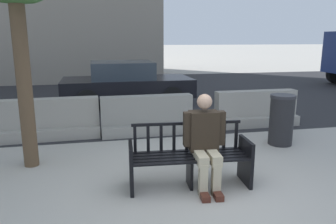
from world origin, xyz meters
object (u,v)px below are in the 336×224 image
at_px(car_sedan_mid, 126,83).
at_px(jersey_barrier_right, 255,111).
at_px(jersey_barrier_centre, 147,118).
at_px(jersey_barrier_left, 51,122).
at_px(trash_bin, 281,120).
at_px(street_bench, 189,159).
at_px(seated_person, 205,140).

bearing_deg(car_sedan_mid, jersey_barrier_right, -49.23).
distance_m(jersey_barrier_centre, jersey_barrier_right, 2.67).
bearing_deg(jersey_barrier_right, jersey_barrier_left, -178.84).
height_order(car_sedan_mid, trash_bin, car_sedan_mid).
xyz_separation_m(street_bench, jersey_barrier_left, (-2.24, 2.82, -0.06)).
bearing_deg(trash_bin, car_sedan_mid, 118.98).
xyz_separation_m(jersey_barrier_right, car_sedan_mid, (-2.83, 3.29, 0.33)).
relative_size(car_sedan_mid, trash_bin, 4.10).
distance_m(street_bench, jersey_barrier_centre, 2.77).
height_order(seated_person, jersey_barrier_right, seated_person).
height_order(jersey_barrier_left, trash_bin, trash_bin).
bearing_deg(jersey_barrier_centre, jersey_barrier_left, 178.20).
bearing_deg(car_sedan_mid, jersey_barrier_left, -118.86).
distance_m(car_sedan_mid, trash_bin, 5.45).
relative_size(seated_person, car_sedan_mid, 0.32).
distance_m(street_bench, trash_bin, 2.68).
distance_m(seated_person, jersey_barrier_centre, 2.88).
bearing_deg(trash_bin, street_bench, -147.60).
bearing_deg(street_bench, seated_person, -19.25).
height_order(jersey_barrier_left, jersey_barrier_right, same).
xyz_separation_m(jersey_barrier_left, jersey_barrier_right, (4.70, 0.10, 0.00)).
xyz_separation_m(jersey_barrier_centre, jersey_barrier_right, (2.66, 0.16, 0.00)).
distance_m(jersey_barrier_left, car_sedan_mid, 3.88).
xyz_separation_m(street_bench, car_sedan_mid, (-0.38, 6.20, 0.27)).
relative_size(seated_person, jersey_barrier_right, 0.66).
xyz_separation_m(jersey_barrier_centre, jersey_barrier_left, (-2.04, 0.06, 0.00)).
relative_size(jersey_barrier_left, jersey_barrier_right, 1.01).
xyz_separation_m(jersey_barrier_right, trash_bin, (-0.19, -1.48, 0.16)).
height_order(street_bench, jersey_barrier_centre, street_bench).
height_order(seated_person, jersey_barrier_left, seated_person).
bearing_deg(jersey_barrier_left, trash_bin, -17.10).
xyz_separation_m(seated_person, jersey_barrier_right, (2.25, 2.99, -0.35)).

